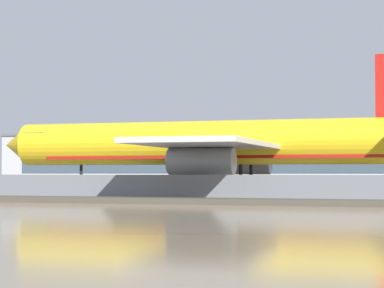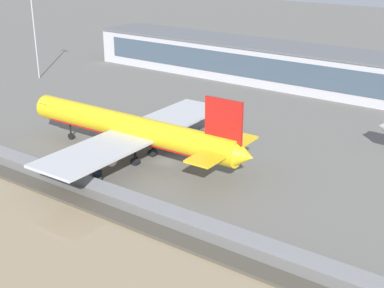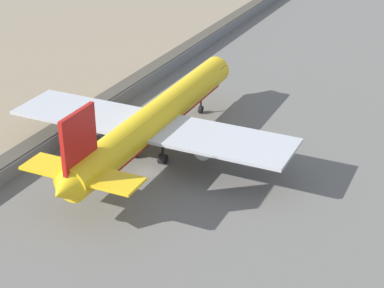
% 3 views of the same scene
% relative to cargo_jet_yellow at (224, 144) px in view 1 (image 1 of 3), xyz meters
% --- Properties ---
extents(ground_plane, '(500.00, 500.00, 0.00)m').
position_rel_cargo_jet_yellow_xyz_m(ground_plane, '(5.77, 1.71, -5.62)').
color(ground_plane, '#66635E').
extents(shoreline_seawall, '(320.00, 3.00, 0.50)m').
position_rel_cargo_jet_yellow_xyz_m(shoreline_seawall, '(5.77, -18.79, -5.37)').
color(shoreline_seawall, '#474238').
rests_on(shoreline_seawall, ground).
extents(perimeter_fence, '(280.00, 0.10, 2.40)m').
position_rel_cargo_jet_yellow_xyz_m(perimeter_fence, '(5.77, -14.29, -4.42)').
color(perimeter_fence, slate).
rests_on(perimeter_fence, ground).
extents(cargo_jet_yellow, '(51.44, 43.99, 14.72)m').
position_rel_cargo_jet_yellow_xyz_m(cargo_jet_yellow, '(0.00, 0.00, 0.00)').
color(cargo_jet_yellow, yellow).
rests_on(cargo_jet_yellow, ground).
extents(baggage_tug, '(3.31, 3.46, 1.80)m').
position_rel_cargo_jet_yellow_xyz_m(baggage_tug, '(1.70, -11.33, -4.81)').
color(baggage_tug, '#1E2328').
rests_on(baggage_tug, ground).
extents(terminal_building, '(120.33, 17.02, 10.56)m').
position_rel_cargo_jet_yellow_xyz_m(terminal_building, '(-2.48, 64.51, -0.32)').
color(terminal_building, '#B2B2B7').
rests_on(terminal_building, ground).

